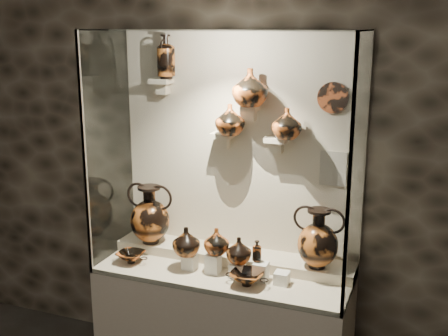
% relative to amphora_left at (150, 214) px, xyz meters
% --- Properties ---
extents(wall_back, '(5.00, 0.02, 3.20)m').
position_rel_amphora_left_xyz_m(wall_back, '(0.61, 0.20, 0.49)').
color(wall_back, black).
rests_on(wall_back, ground).
extents(plinth, '(1.70, 0.60, 0.80)m').
position_rel_amphora_left_xyz_m(plinth, '(0.61, -0.12, -0.71)').
color(plinth, beige).
rests_on(plinth, floor).
extents(front_tier, '(1.68, 0.58, 0.03)m').
position_rel_amphora_left_xyz_m(front_tier, '(0.61, -0.12, -0.30)').
color(front_tier, beige).
rests_on(front_tier, plinth).
extents(rear_tier, '(1.70, 0.25, 0.10)m').
position_rel_amphora_left_xyz_m(rear_tier, '(0.61, 0.06, -0.26)').
color(rear_tier, beige).
rests_on(rear_tier, plinth).
extents(back_panel, '(1.70, 0.03, 1.60)m').
position_rel_amphora_left_xyz_m(back_panel, '(0.61, 0.20, 0.49)').
color(back_panel, beige).
rests_on(back_panel, plinth).
extents(glass_front, '(1.70, 0.01, 1.60)m').
position_rel_amphora_left_xyz_m(glass_front, '(0.61, -0.42, 0.49)').
color(glass_front, white).
rests_on(glass_front, plinth).
extents(glass_left, '(0.01, 0.60, 1.60)m').
position_rel_amphora_left_xyz_m(glass_left, '(-0.24, -0.12, 0.49)').
color(glass_left, white).
rests_on(glass_left, plinth).
extents(glass_right, '(0.01, 0.60, 1.60)m').
position_rel_amphora_left_xyz_m(glass_right, '(1.45, -0.12, 0.49)').
color(glass_right, white).
rests_on(glass_right, plinth).
extents(glass_top, '(1.70, 0.60, 0.01)m').
position_rel_amphora_left_xyz_m(glass_top, '(0.61, -0.12, 1.28)').
color(glass_top, white).
rests_on(glass_top, back_panel).
extents(frame_post_left, '(0.02, 0.02, 1.60)m').
position_rel_amphora_left_xyz_m(frame_post_left, '(-0.23, -0.41, 0.49)').
color(frame_post_left, gray).
rests_on(frame_post_left, plinth).
extents(frame_post_right, '(0.02, 0.02, 1.60)m').
position_rel_amphora_left_xyz_m(frame_post_right, '(1.45, -0.41, 0.49)').
color(frame_post_right, gray).
rests_on(frame_post_right, plinth).
extents(pedestal_a, '(0.09, 0.09, 0.10)m').
position_rel_amphora_left_xyz_m(pedestal_a, '(0.39, -0.17, -0.23)').
color(pedestal_a, white).
rests_on(pedestal_a, front_tier).
extents(pedestal_b, '(0.09, 0.09, 0.13)m').
position_rel_amphora_left_xyz_m(pedestal_b, '(0.56, -0.17, -0.22)').
color(pedestal_b, white).
rests_on(pedestal_b, front_tier).
extents(pedestal_c, '(0.09, 0.09, 0.09)m').
position_rel_amphora_left_xyz_m(pedestal_c, '(0.73, -0.17, -0.24)').
color(pedestal_c, white).
rests_on(pedestal_c, front_tier).
extents(pedestal_d, '(0.09, 0.09, 0.12)m').
position_rel_amphora_left_xyz_m(pedestal_d, '(0.89, -0.17, -0.22)').
color(pedestal_d, white).
rests_on(pedestal_d, front_tier).
extents(pedestal_e, '(0.09, 0.09, 0.08)m').
position_rel_amphora_left_xyz_m(pedestal_e, '(1.03, -0.17, -0.24)').
color(pedestal_e, white).
rests_on(pedestal_e, front_tier).
extents(bracket_ul, '(0.14, 0.12, 0.04)m').
position_rel_amphora_left_xyz_m(bracket_ul, '(0.06, 0.12, 0.94)').
color(bracket_ul, beige).
rests_on(bracket_ul, back_panel).
extents(bracket_ca, '(0.14, 0.12, 0.04)m').
position_rel_amphora_left_xyz_m(bracket_ca, '(0.51, 0.12, 0.59)').
color(bracket_ca, beige).
rests_on(bracket_ca, back_panel).
extents(bracket_cb, '(0.10, 0.12, 0.04)m').
position_rel_amphora_left_xyz_m(bracket_cb, '(0.71, 0.12, 0.79)').
color(bracket_cb, beige).
rests_on(bracket_cb, back_panel).
extents(bracket_cc, '(0.14, 0.12, 0.04)m').
position_rel_amphora_left_xyz_m(bracket_cc, '(0.89, 0.12, 0.59)').
color(bracket_cc, beige).
rests_on(bracket_cc, back_panel).
extents(amphora_left, '(0.43, 0.43, 0.43)m').
position_rel_amphora_left_xyz_m(amphora_left, '(0.00, 0.00, 0.00)').
color(amphora_left, '#A3541F').
rests_on(amphora_left, rear_tier).
extents(amphora_right, '(0.35, 0.35, 0.40)m').
position_rel_amphora_left_xyz_m(amphora_right, '(1.21, 0.01, -0.01)').
color(amphora_right, '#A3541F').
rests_on(amphora_right, rear_tier).
extents(jug_a, '(0.20, 0.20, 0.20)m').
position_rel_amphora_left_xyz_m(jug_a, '(0.37, -0.18, -0.08)').
color(jug_a, '#A3541F').
rests_on(jug_a, pedestal_a).
extents(jug_b, '(0.22, 0.22, 0.18)m').
position_rel_amphora_left_xyz_m(jug_b, '(0.57, -0.15, -0.06)').
color(jug_b, '#BD5721').
rests_on(jug_b, pedestal_b).
extents(jug_c, '(0.17, 0.17, 0.17)m').
position_rel_amphora_left_xyz_m(jug_c, '(0.73, -0.15, -0.11)').
color(jug_c, '#A3541F').
rests_on(jug_c, pedestal_c).
extents(lekythos_small, '(0.08, 0.08, 0.16)m').
position_rel_amphora_left_xyz_m(lekythos_small, '(0.85, -0.15, -0.08)').
color(lekythos_small, '#BD5721').
rests_on(lekythos_small, pedestal_d).
extents(kylix_left, '(0.26, 0.23, 0.10)m').
position_rel_amphora_left_xyz_m(kylix_left, '(-0.03, -0.23, -0.24)').
color(kylix_left, '#BD5721').
rests_on(kylix_left, front_tier).
extents(kylix_right, '(0.33, 0.31, 0.11)m').
position_rel_amphora_left_xyz_m(kylix_right, '(0.83, -0.27, -0.23)').
color(kylix_right, '#A3541F').
rests_on(kylix_right, front_tier).
extents(lekythos_tall, '(0.17, 0.17, 0.34)m').
position_rel_amphora_left_xyz_m(lekythos_tall, '(0.11, 0.10, 1.12)').
color(lekythos_tall, '#A3541F').
rests_on(lekythos_tall, bracket_ul).
extents(ovoid_vase_a, '(0.22, 0.22, 0.21)m').
position_rel_amphora_left_xyz_m(ovoid_vase_a, '(0.58, 0.07, 0.71)').
color(ovoid_vase_a, '#BD5721').
rests_on(ovoid_vase_a, bracket_ca).
extents(ovoid_vase_b, '(0.27, 0.27, 0.24)m').
position_rel_amphora_left_xyz_m(ovoid_vase_b, '(0.72, 0.05, 0.93)').
color(ovoid_vase_b, '#BD5721').
rests_on(ovoid_vase_b, bracket_cb).
extents(ovoid_vase_c, '(0.21, 0.21, 0.20)m').
position_rel_amphora_left_xyz_m(ovoid_vase_c, '(0.97, 0.07, 0.70)').
color(ovoid_vase_c, '#BD5721').
rests_on(ovoid_vase_c, bracket_cc).
extents(wall_plate, '(0.20, 0.02, 0.20)m').
position_rel_amphora_left_xyz_m(wall_plate, '(1.23, 0.17, 0.87)').
color(wall_plate, '#A94821').
rests_on(wall_plate, back_panel).
extents(info_placard, '(0.17, 0.01, 0.23)m').
position_rel_amphora_left_xyz_m(info_placard, '(1.26, 0.17, 0.41)').
color(info_placard, beige).
rests_on(info_placard, back_panel).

